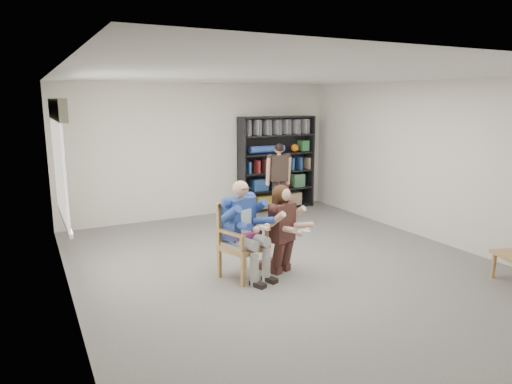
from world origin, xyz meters
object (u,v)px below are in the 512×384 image
armchair (243,241)px  kneeling_woman (284,230)px  standing_man (279,182)px  seated_man (243,229)px  bookshelf (277,163)px

armchair → kneeling_woman: (0.58, -0.12, 0.10)m
kneeling_woman → standing_man: size_ratio=0.80×
kneeling_woman → standing_man: standing_man is taller
seated_man → standing_man: bearing=31.8°
armchair → bookshelf: size_ratio=0.51×
kneeling_woman → standing_man: bearing=42.1°
standing_man → seated_man: bearing=-117.1°
kneeling_woman → bookshelf: 3.99m
seated_man → standing_man: standing_man is taller
kneeling_woman → bookshelf: bookshelf is taller
seated_man → kneeling_woman: seated_man is taller
standing_man → armchair: bearing=-117.1°
kneeling_woman → standing_man: (1.40, 2.58, 0.16)m
seated_man → kneeling_woman: bearing=-31.1°
bookshelf → armchair: bearing=-126.0°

